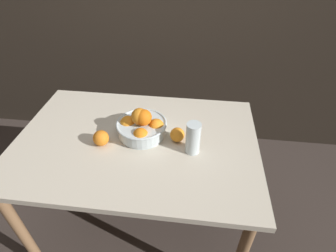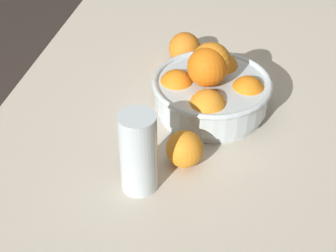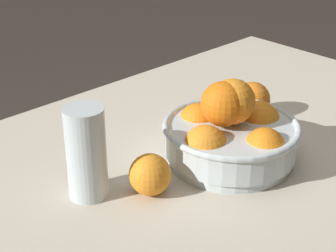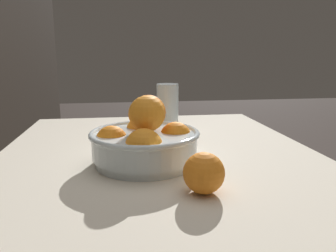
{
  "view_description": "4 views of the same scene",
  "coord_description": "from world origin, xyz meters",
  "px_view_note": "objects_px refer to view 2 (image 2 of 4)",
  "views": [
    {
      "loc": [
        0.27,
        -0.94,
        1.59
      ],
      "look_at": [
        0.16,
        0.02,
        0.82
      ],
      "focal_mm": 28.0,
      "sensor_mm": 36.0,
      "label": 1
    },
    {
      "loc": [
        0.98,
        0.16,
        1.45
      ],
      "look_at": [
        0.19,
        -0.01,
        0.81
      ],
      "focal_mm": 60.0,
      "sensor_mm": 36.0,
      "label": 2
    },
    {
      "loc": [
        0.72,
        0.61,
        1.26
      ],
      "look_at": [
        0.13,
        -0.01,
        0.82
      ],
      "focal_mm": 60.0,
      "sensor_mm": 36.0,
      "label": 3
    },
    {
      "loc": [
        -0.69,
        0.09,
        0.98
      ],
      "look_at": [
        0.13,
        -0.03,
        0.8
      ],
      "focal_mm": 35.0,
      "sensor_mm": 36.0,
      "label": 4
    }
  ],
  "objects_px": {
    "orange_loose_near_bowl": "(185,149)",
    "orange_loose_front": "(185,48)",
    "juice_glass": "(139,157)",
    "fruit_bowl": "(211,89)"
  },
  "relations": [
    {
      "from": "fruit_bowl",
      "to": "juice_glass",
      "type": "distance_m",
      "value": 0.27
    },
    {
      "from": "orange_loose_near_bowl",
      "to": "orange_loose_front",
      "type": "distance_m",
      "value": 0.36
    },
    {
      "from": "orange_loose_near_bowl",
      "to": "orange_loose_front",
      "type": "bearing_deg",
      "value": -168.65
    },
    {
      "from": "fruit_bowl",
      "to": "juice_glass",
      "type": "height_order",
      "value": "juice_glass"
    },
    {
      "from": "fruit_bowl",
      "to": "orange_loose_front",
      "type": "relative_size",
      "value": 3.29
    },
    {
      "from": "fruit_bowl",
      "to": "juice_glass",
      "type": "relative_size",
      "value": 1.58
    },
    {
      "from": "orange_loose_near_bowl",
      "to": "orange_loose_front",
      "type": "relative_size",
      "value": 0.93
    },
    {
      "from": "orange_loose_front",
      "to": "orange_loose_near_bowl",
      "type": "bearing_deg",
      "value": 11.35
    },
    {
      "from": "orange_loose_front",
      "to": "fruit_bowl",
      "type": "bearing_deg",
      "value": 27.24
    },
    {
      "from": "juice_glass",
      "to": "orange_loose_near_bowl",
      "type": "relative_size",
      "value": 2.23
    }
  ]
}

